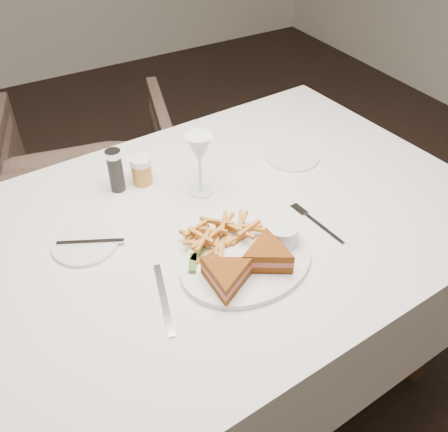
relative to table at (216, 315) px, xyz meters
name	(u,v)px	position (x,y,z in m)	size (l,w,h in m)	color
ground	(149,336)	(-0.13, 0.30, -0.38)	(5.00, 5.00, 0.00)	black
table	(216,315)	(0.00, 0.00, 0.00)	(1.42, 0.95, 0.75)	silver
chair_far	(92,177)	(-0.08, 0.92, -0.02)	(0.69, 0.64, 0.71)	#47352B
table_setting	(222,226)	(-0.02, -0.07, 0.41)	(0.81, 0.61, 0.18)	white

